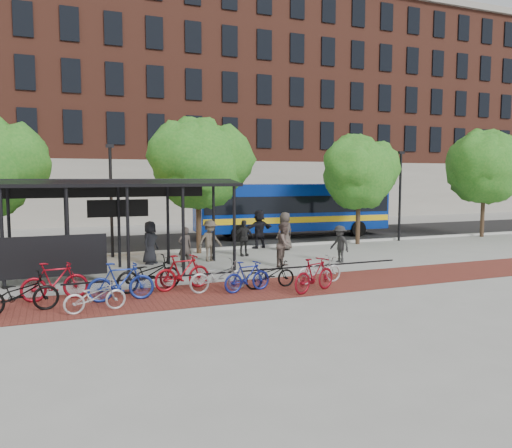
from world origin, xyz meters
name	(u,v)px	position (x,y,z in m)	size (l,w,h in m)	color
ground	(284,260)	(0.00, 0.00, 0.00)	(160.00, 160.00, 0.00)	#9E9E99
asphalt_street	(227,239)	(0.00, 8.00, 0.01)	(160.00, 8.00, 0.01)	black
curb	(251,247)	(0.00, 4.00, 0.06)	(160.00, 0.25, 0.12)	#B7B7B2
brick_strip	(294,286)	(-2.00, -5.00, 0.00)	(24.00, 3.00, 0.01)	maroon
bike_rack_rail	(248,284)	(-3.30, -4.10, 0.00)	(12.00, 0.05, 0.95)	black
building_brick	(264,113)	(10.00, 26.00, 10.00)	(55.00, 14.00, 20.00)	brown
bus_shelter	(91,195)	(-8.13, -0.48, 3.00)	(10.60, 3.07, 3.60)	black
tree_b	(200,160)	(-2.90, 3.35, 4.46)	(5.15, 4.20, 6.47)	#382619
tree_c	(360,170)	(6.09, 3.35, 4.05)	(4.66, 3.80, 5.92)	#382619
tree_d	(485,164)	(15.10, 3.35, 4.47)	(5.39, 4.40, 6.55)	#382619
lamp_post_left	(111,197)	(-7.00, 3.60, 2.75)	(0.35, 0.20, 5.12)	black
lamp_post_right	(400,193)	(9.00, 3.60, 2.75)	(0.35, 0.20, 5.12)	black
bus	(293,207)	(4.19, 7.72, 1.86)	(12.11, 3.37, 3.23)	navy
bike_0	(19,294)	(-10.35, -5.33, 0.54)	(0.72, 2.05, 1.08)	black
bike_1	(55,281)	(-9.45, -4.10, 0.58)	(0.54, 1.91, 1.15)	maroon
bike_2	(95,296)	(-8.44, -5.90, 0.44)	(0.58, 1.67, 0.88)	#B6B6B8
bike_3	(121,282)	(-7.64, -4.95, 0.58)	(0.55, 1.94, 1.16)	navy
bike_4	(149,274)	(-6.64, -3.94, 0.56)	(0.75, 2.15, 1.13)	black
bike_5	(182,272)	(-5.60, -4.15, 0.58)	(0.55, 1.94, 1.16)	maroon
bike_6	(218,276)	(-4.61, -4.87, 0.51)	(0.68, 1.95, 1.02)	gray
bike_7	(247,276)	(-3.75, -5.21, 0.50)	(0.47, 1.66, 1.00)	navy
bike_8	(270,274)	(-2.87, -5.00, 0.46)	(0.61, 1.76, 0.93)	black
bike_9	(314,275)	(-1.77, -6.03, 0.55)	(0.52, 1.84, 1.11)	maroon
bike_10	(319,270)	(-1.01, -4.95, 0.47)	(0.62, 1.79, 0.94)	#B9B9BC
pedestrian_0	(150,243)	(-5.71, 1.16, 0.91)	(0.89, 0.58, 1.82)	black
pedestrian_1	(185,247)	(-4.52, -0.10, 0.82)	(0.60, 0.39, 1.64)	#3B332F
pedestrian_3	(210,241)	(-3.17, 0.86, 0.90)	(1.17, 0.67, 1.80)	brown
pedestrian_4	(244,238)	(-1.30, 1.68, 0.84)	(0.99, 0.41, 1.69)	black
pedestrian_5	(259,229)	(0.35, 3.80, 0.99)	(1.83, 0.58, 1.98)	black
pedestrian_6	(285,231)	(1.27, 2.64, 0.96)	(0.94, 0.61, 1.92)	#413934
pedestrian_8	(285,244)	(-0.69, -1.50, 0.92)	(0.89, 0.70, 1.84)	brown
pedestrian_9	(340,244)	(1.92, -1.50, 0.80)	(1.03, 0.59, 1.59)	#262626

